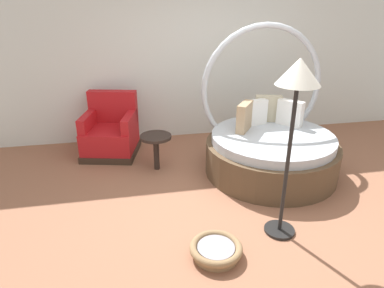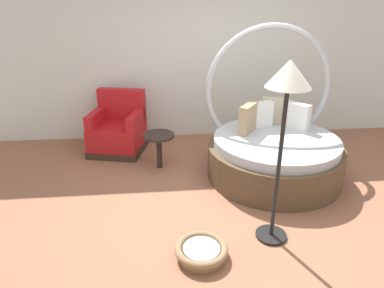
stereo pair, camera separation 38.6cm
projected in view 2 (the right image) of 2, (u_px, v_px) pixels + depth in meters
ground_plane at (233, 206)px, 4.08m from camera, size 8.00×8.00×0.02m
back_wall at (208, 50)px, 5.67m from camera, size 8.00×0.12×2.95m
round_daybed at (273, 148)px, 4.67m from camera, size 1.81×1.81×1.99m
red_armchair at (118, 130)px, 5.45m from camera, size 0.96×0.96×0.94m
pet_basket at (201, 251)px, 3.24m from camera, size 0.51×0.51×0.13m
side_table at (159, 140)px, 4.82m from camera, size 0.44×0.44×0.52m
floor_lamp at (287, 93)px, 2.95m from camera, size 0.40×0.40×1.82m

